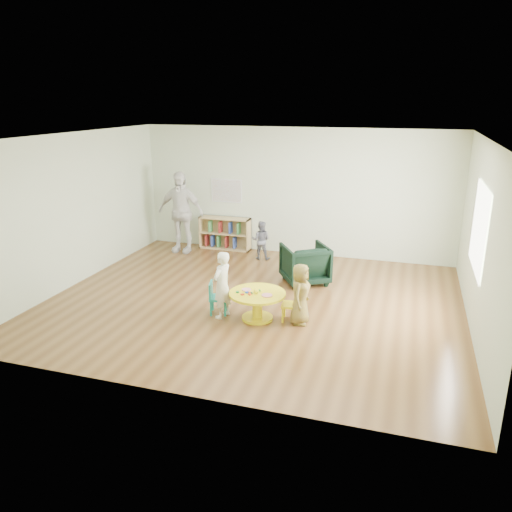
{
  "coord_description": "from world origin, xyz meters",
  "views": [
    {
      "loc": [
        2.44,
        -7.67,
        3.39
      ],
      "look_at": [
        0.14,
        -0.3,
        0.93
      ],
      "focal_mm": 35.0,
      "sensor_mm": 36.0,
      "label": 1
    }
  ],
  "objects_px": {
    "bookshelf": "(225,233)",
    "child_right": "(300,294)",
    "kid_chair_right": "(293,304)",
    "kid_chair_left": "(216,297)",
    "child_left": "(222,285)",
    "activity_table": "(257,301)",
    "armchair": "(305,264)",
    "toddler": "(261,240)",
    "adult_caretaker": "(181,212)"
  },
  "relations": [
    {
      "from": "activity_table",
      "to": "kid_chair_left",
      "type": "bearing_deg",
      "value": 178.84
    },
    {
      "from": "kid_chair_right",
      "to": "toddler",
      "type": "xyz_separation_m",
      "value": [
        -1.41,
        2.9,
        0.15
      ]
    },
    {
      "from": "kid_chair_right",
      "to": "armchair",
      "type": "bearing_deg",
      "value": -0.38
    },
    {
      "from": "kid_chair_left",
      "to": "adult_caretaker",
      "type": "height_order",
      "value": "adult_caretaker"
    },
    {
      "from": "kid_chair_right",
      "to": "kid_chair_left",
      "type": "bearing_deg",
      "value": 88.2
    },
    {
      "from": "kid_chair_left",
      "to": "child_left",
      "type": "height_order",
      "value": "child_left"
    },
    {
      "from": "activity_table",
      "to": "armchair",
      "type": "height_order",
      "value": "armchair"
    },
    {
      "from": "bookshelf",
      "to": "toddler",
      "type": "relative_size",
      "value": 1.41
    },
    {
      "from": "toddler",
      "to": "adult_caretaker",
      "type": "bearing_deg",
      "value": -4.71
    },
    {
      "from": "activity_table",
      "to": "armchair",
      "type": "xyz_separation_m",
      "value": [
        0.37,
        1.86,
        0.06
      ]
    },
    {
      "from": "kid_chair_left",
      "to": "toddler",
      "type": "bearing_deg",
      "value": 167.85
    },
    {
      "from": "kid_chair_left",
      "to": "armchair",
      "type": "height_order",
      "value": "armchair"
    },
    {
      "from": "child_left",
      "to": "child_right",
      "type": "xyz_separation_m",
      "value": [
        1.24,
        0.14,
        -0.06
      ]
    },
    {
      "from": "activity_table",
      "to": "child_left",
      "type": "bearing_deg",
      "value": -171.22
    },
    {
      "from": "child_right",
      "to": "adult_caretaker",
      "type": "relative_size",
      "value": 0.53
    },
    {
      "from": "child_left",
      "to": "toddler",
      "type": "height_order",
      "value": "child_left"
    },
    {
      "from": "activity_table",
      "to": "kid_chair_right",
      "type": "height_order",
      "value": "kid_chair_right"
    },
    {
      "from": "kid_chair_right",
      "to": "activity_table",
      "type": "bearing_deg",
      "value": 95.43
    },
    {
      "from": "kid_chair_left",
      "to": "armchair",
      "type": "relative_size",
      "value": 0.66
    },
    {
      "from": "bookshelf",
      "to": "child_right",
      "type": "bearing_deg",
      "value": -53.53
    },
    {
      "from": "adult_caretaker",
      "to": "child_right",
      "type": "bearing_deg",
      "value": -41.02
    },
    {
      "from": "child_left",
      "to": "adult_caretaker",
      "type": "bearing_deg",
      "value": -129.07
    },
    {
      "from": "adult_caretaker",
      "to": "activity_table",
      "type": "bearing_deg",
      "value": -47.86
    },
    {
      "from": "bookshelf",
      "to": "toddler",
      "type": "distance_m",
      "value": 1.16
    },
    {
      "from": "activity_table",
      "to": "armchair",
      "type": "distance_m",
      "value": 1.9
    },
    {
      "from": "child_left",
      "to": "adult_caretaker",
      "type": "distance_m",
      "value": 3.83
    },
    {
      "from": "kid_chair_left",
      "to": "child_right",
      "type": "height_order",
      "value": "child_right"
    },
    {
      "from": "kid_chair_right",
      "to": "child_left",
      "type": "relative_size",
      "value": 0.47
    },
    {
      "from": "child_left",
      "to": "toddler",
      "type": "relative_size",
      "value": 1.29
    },
    {
      "from": "armchair",
      "to": "toddler",
      "type": "height_order",
      "value": "toddler"
    },
    {
      "from": "kid_chair_left",
      "to": "adult_caretaker",
      "type": "bearing_deg",
      "value": -160.67
    },
    {
      "from": "bookshelf",
      "to": "child_left",
      "type": "distance_m",
      "value": 3.86
    },
    {
      "from": "child_left",
      "to": "kid_chair_right",
      "type": "bearing_deg",
      "value": 116.05
    },
    {
      "from": "bookshelf",
      "to": "child_left",
      "type": "relative_size",
      "value": 1.09
    },
    {
      "from": "armchair",
      "to": "child_right",
      "type": "relative_size",
      "value": 0.84
    },
    {
      "from": "armchair",
      "to": "toddler",
      "type": "xyz_separation_m",
      "value": [
        -1.23,
        1.16,
        0.05
      ]
    },
    {
      "from": "bookshelf",
      "to": "adult_caretaker",
      "type": "height_order",
      "value": "adult_caretaker"
    },
    {
      "from": "kid_chair_left",
      "to": "bookshelf",
      "type": "height_order",
      "value": "bookshelf"
    },
    {
      "from": "toddler",
      "to": "adult_caretaker",
      "type": "distance_m",
      "value": 1.97
    },
    {
      "from": "toddler",
      "to": "activity_table",
      "type": "bearing_deg",
      "value": 101.22
    },
    {
      "from": "armchair",
      "to": "child_left",
      "type": "bearing_deg",
      "value": 32.52
    },
    {
      "from": "child_right",
      "to": "toddler",
      "type": "bearing_deg",
      "value": 30.59
    },
    {
      "from": "armchair",
      "to": "adult_caretaker",
      "type": "height_order",
      "value": "adult_caretaker"
    },
    {
      "from": "kid_chair_right",
      "to": "toddler",
      "type": "distance_m",
      "value": 3.23
    },
    {
      "from": "kid_chair_right",
      "to": "bookshelf",
      "type": "height_order",
      "value": "bookshelf"
    },
    {
      "from": "kid_chair_left",
      "to": "child_left",
      "type": "bearing_deg",
      "value": 40.78
    },
    {
      "from": "armchair",
      "to": "adult_caretaker",
      "type": "relative_size",
      "value": 0.45
    },
    {
      "from": "child_left",
      "to": "kid_chair_left",
      "type": "bearing_deg",
      "value": -108.61
    },
    {
      "from": "kid_chair_left",
      "to": "adult_caretaker",
      "type": "distance_m",
      "value": 3.7
    },
    {
      "from": "armchair",
      "to": "bookshelf",
      "type": "bearing_deg",
      "value": -68.33
    }
  ]
}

